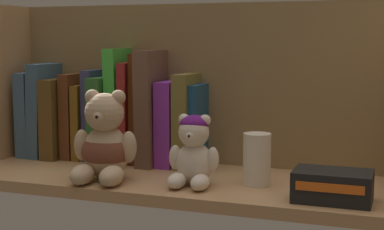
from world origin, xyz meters
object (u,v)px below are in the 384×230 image
object	(u,v)px
book_0	(37,113)
book_6	(109,118)
book_1	(50,109)
book_11	(173,123)
book_8	(133,112)
book_4	(87,121)
book_9	(143,108)
book_13	(202,125)
book_12	(189,120)
book_10	(156,107)
teddy_bear_larger	(105,145)
pillar_candle	(257,159)
small_product_box	(333,186)
book_2	(64,117)
book_5	(97,114)
teddy_bear_smaller	(193,152)
book_3	(77,115)
book_7	(122,105)

from	to	relation	value
book_0	book_6	xyz separation A→B (cm)	(17.12, 0.00, -0.30)
book_1	book_11	bearing A→B (deg)	0.00
book_6	book_8	world-z (taller)	book_8
book_4	book_9	size ratio (longest dim) A/B	0.70
book_6	book_13	distance (cm)	19.95
book_0	book_12	world-z (taller)	book_12
book_10	teddy_bear_larger	xyz separation A→B (cm)	(-2.40, -16.73, -4.91)
pillar_candle	small_product_box	distance (cm)	14.61
book_11	book_2	bearing A→B (deg)	180.00
small_product_box	book_5	bearing A→B (deg)	160.89
book_11	teddy_bear_smaller	xyz separation A→B (cm)	(9.74, -15.14, -2.48)
teddy_bear_larger	book_9	bearing A→B (deg)	91.54
pillar_candle	book_3	bearing A→B (deg)	164.81
book_0	teddy_bear_larger	world-z (taller)	book_0
book_1	book_4	size ratio (longest dim) A/B	1.28
book_4	book_13	distance (cm)	25.08
book_6	book_8	distance (cm)	5.57
book_2	pillar_candle	world-z (taller)	book_2
teddy_bear_smaller	pillar_candle	bearing A→B (deg)	22.32
book_12	small_product_box	world-z (taller)	book_12
book_0	book_1	bearing A→B (deg)	0.00
book_3	book_5	bearing A→B (deg)	0.00
book_7	book_12	distance (cm)	14.55
book_3	book_5	size ratio (longest dim) A/B	0.95
book_0	book_12	size ratio (longest dim) A/B	0.98
book_3	book_6	world-z (taller)	book_3
book_1	book_3	world-z (taller)	book_1
book_5	book_10	distance (cm)	13.41
book_8	book_0	bearing A→B (deg)	180.00
book_5	book_9	world-z (taller)	book_9
book_6	book_8	xyz separation A→B (cm)	(5.37, 0.00, 1.47)
book_1	book_3	bearing A→B (deg)	0.00
book_0	book_9	xyz separation A→B (cm)	(24.68, 0.00, 2.02)
book_1	teddy_bear_larger	xyz separation A→B (cm)	(22.04, -16.73, -3.48)
book_2	book_8	size ratio (longest dim) A/B	0.82
book_6	book_10	distance (cm)	10.75
book_0	book_13	distance (cm)	37.07
book_7	book_10	world-z (taller)	book_7
book_8	book_11	world-z (taller)	book_8
book_4	book_3	bearing A→B (deg)	180.00
book_9	pillar_candle	distance (cm)	28.88
book_10	book_11	world-z (taller)	book_10
book_6	book_11	bearing A→B (deg)	0.00
book_4	book_7	xyz separation A→B (cm)	(8.10, 0.00, 3.68)
book_4	book_12	size ratio (longest dim) A/B	0.85
book_7	book_8	xyz separation A→B (cm)	(2.41, 0.00, -1.34)
book_8	teddy_bear_smaller	size ratio (longest dim) A/B	1.66
book_2	small_product_box	xyz separation A→B (cm)	(57.28, -17.14, -5.77)
book_0	book_6	size ratio (longest dim) A/B	1.04
book_11	book_13	xyz separation A→B (cm)	(6.02, 0.00, -0.25)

